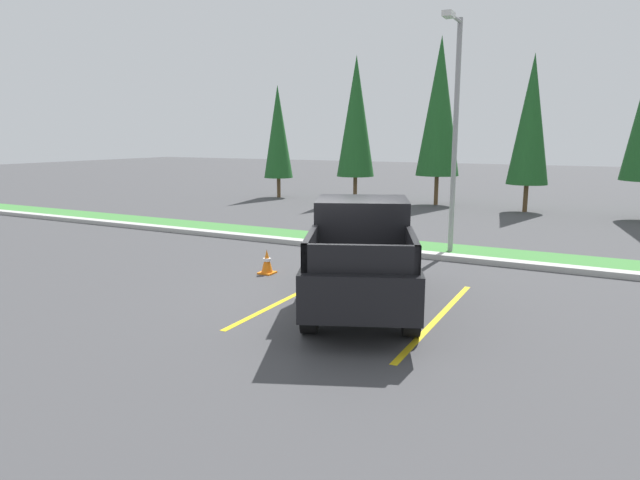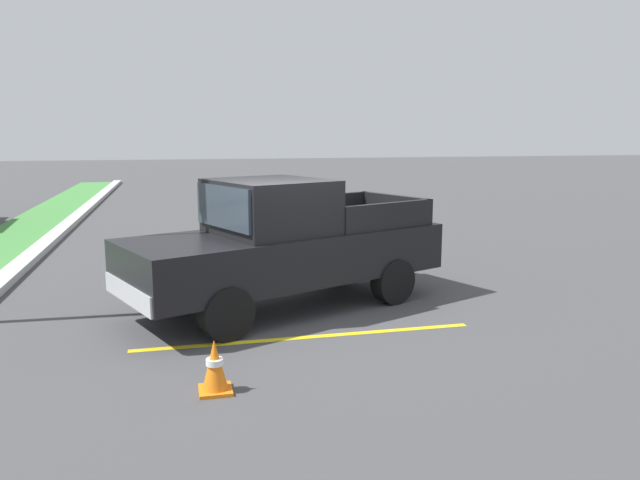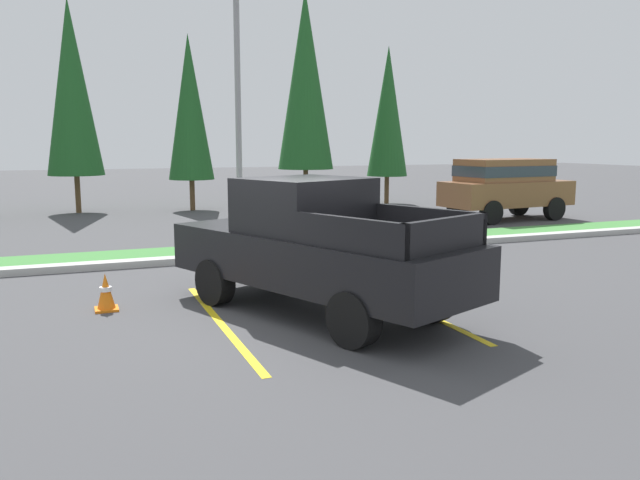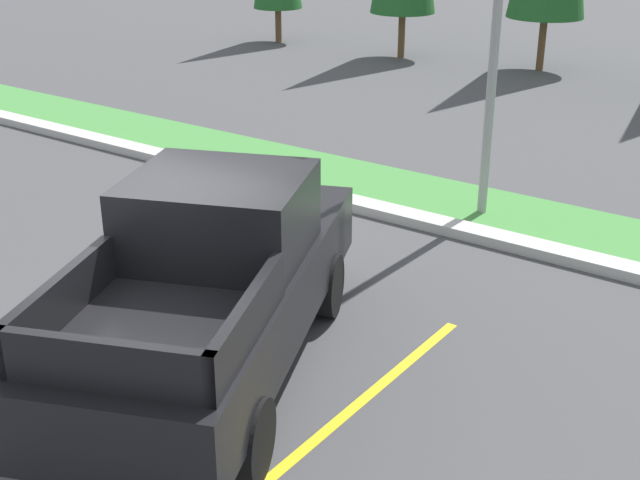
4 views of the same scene
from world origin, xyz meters
name	(u,v)px [view 1 (image 1 of 4)]	position (x,y,z in m)	size (l,w,h in m)	color
ground_plane	(327,302)	(0.00, 0.00, 0.00)	(120.00, 120.00, 0.00)	#424244
parking_line_near	(293,296)	(-0.82, 0.06, 0.00)	(0.12, 4.80, 0.01)	yellow
parking_line_far	(438,318)	(2.28, 0.06, 0.00)	(0.12, 4.80, 0.01)	yellow
curb_strip	(407,253)	(0.00, 5.00, 0.07)	(56.00, 0.40, 0.15)	#B2B2AD
grass_median	(419,248)	(0.00, 6.10, 0.03)	(56.00, 1.80, 0.06)	#42843D
pickup_truck_main	(362,254)	(0.71, 0.10, 1.04)	(3.76, 5.54, 2.10)	black
street_light	(454,120)	(0.99, 5.74, 3.75)	(0.24, 1.49, 6.41)	gray
cypress_tree_leftmost	(278,132)	(-11.17, 16.22, 3.54)	(1.56, 1.56, 6.01)	brown
cypress_tree_left_inner	(356,117)	(-6.59, 16.25, 4.27)	(1.89, 1.89, 7.25)	brown
cypress_tree_center	(439,107)	(-2.55, 16.91, 4.69)	(2.07, 2.07, 7.96)	brown
cypress_tree_right_inner	(531,120)	(1.68, 16.22, 4.01)	(1.77, 1.77, 6.80)	brown
traffic_cone	(267,262)	(-2.35, 1.43, 0.29)	(0.36, 0.36, 0.60)	orange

